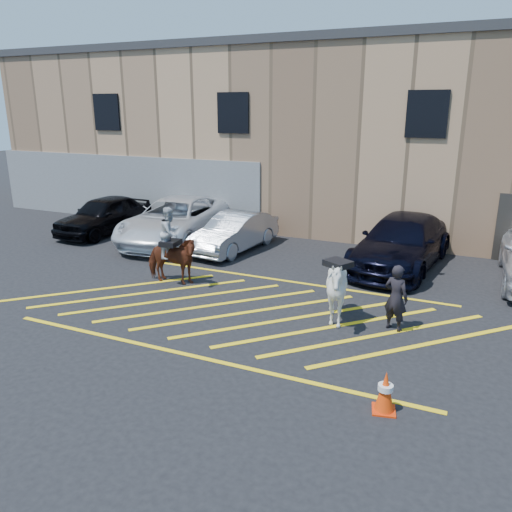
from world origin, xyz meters
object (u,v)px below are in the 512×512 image
at_px(car_white_pickup, 176,220).
at_px(car_silver_sedan, 235,232).
at_px(traffic_cone, 385,392).
at_px(saddled_white, 337,290).
at_px(car_blue_suv, 402,242).
at_px(car_black_suv, 104,215).
at_px(mounted_bay, 171,253).
at_px(handler, 396,298).

bearing_deg(car_white_pickup, car_silver_sedan, -10.83).
bearing_deg(traffic_cone, car_silver_sedan, 130.60).
distance_m(saddled_white, traffic_cone, 3.56).
bearing_deg(car_blue_suv, car_black_suv, -170.95).
bearing_deg(car_blue_suv, saddled_white, -90.78).
height_order(car_white_pickup, car_blue_suv, car_white_pickup).
height_order(car_silver_sedan, mounted_bay, mounted_bay).
distance_m(car_black_suv, saddled_white, 11.64).
distance_m(car_black_suv, mounted_bay, 6.91).
bearing_deg(car_white_pickup, traffic_cone, -46.75).
bearing_deg(car_black_suv, mounted_bay, -31.68).
distance_m(car_white_pickup, car_silver_sedan, 2.55).
relative_size(car_silver_sedan, saddled_white, 2.05).
relative_size(car_white_pickup, mounted_bay, 2.60).
xyz_separation_m(car_black_suv, car_white_pickup, (3.26, 0.09, 0.06)).
relative_size(mounted_bay, saddled_white, 1.15).
height_order(car_black_suv, car_silver_sedan, car_black_suv).
height_order(handler, traffic_cone, handler).
relative_size(handler, mounted_bay, 0.69).
height_order(car_blue_suv, saddled_white, saddled_white).
distance_m(car_silver_sedan, handler, 7.55).
relative_size(car_white_pickup, handler, 3.75).
bearing_deg(car_white_pickup, saddled_white, -38.58).
relative_size(car_white_pickup, car_silver_sedan, 1.46).
bearing_deg(traffic_cone, saddled_white, 118.42).
xyz_separation_m(car_silver_sedan, mounted_bay, (-0.10, -3.79, 0.25)).
bearing_deg(car_black_suv, car_white_pickup, 4.49).
distance_m(car_black_suv, car_blue_suv, 11.38).
height_order(mounted_bay, saddled_white, mounted_bay).
height_order(car_silver_sedan, traffic_cone, car_silver_sedan).
distance_m(car_white_pickup, handler, 9.83).
height_order(saddled_white, traffic_cone, saddled_white).
height_order(car_blue_suv, mounted_bay, mounted_bay).
distance_m(car_silver_sedan, car_blue_suv, 5.60).
relative_size(car_black_suv, handler, 2.82).
bearing_deg(handler, traffic_cone, 116.52).
xyz_separation_m(car_silver_sedan, saddled_white, (4.87, -4.53, 0.17)).
xyz_separation_m(handler, mounted_bay, (-6.27, 0.55, 0.13)).
relative_size(car_black_suv, car_blue_suv, 0.80).
xyz_separation_m(car_silver_sedan, handler, (6.17, -4.35, 0.12)).
distance_m(car_blue_suv, mounted_bay, 7.10).
xyz_separation_m(car_white_pickup, traffic_cone, (9.08, -7.86, -0.43)).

